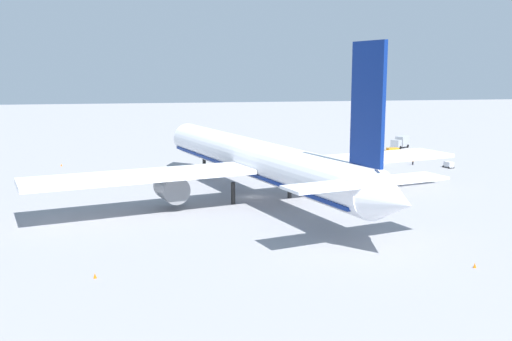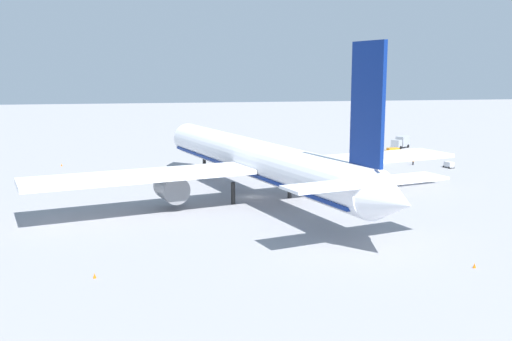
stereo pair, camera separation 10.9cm
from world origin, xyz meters
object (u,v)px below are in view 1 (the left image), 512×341
at_px(service_truck_3, 368,156).
at_px(ground_worker_0, 413,161).
at_px(airliner, 256,160).
at_px(baggage_cart_1, 449,164).
at_px(traffic_cone_2, 61,165).
at_px(traffic_cone_3, 475,265).
at_px(traffic_cone_0, 95,276).
at_px(ground_worker_3, 295,156).
at_px(service_truck_4, 401,142).
at_px(service_van, 393,151).

xyz_separation_m(service_truck_3, ground_worker_0, (-4.78, -8.92, -0.82)).
xyz_separation_m(airliner, baggage_cart_1, (22.20, -47.61, -5.71)).
relative_size(traffic_cone_2, traffic_cone_3, 1.00).
distance_m(traffic_cone_2, traffic_cone_3, 95.52).
height_order(traffic_cone_0, traffic_cone_2, same).
height_order(ground_worker_0, ground_worker_3, ground_worker_0).
xyz_separation_m(baggage_cart_1, traffic_cone_3, (-60.69, 31.51, -0.47)).
bearing_deg(airliner, service_truck_4, -43.20).
distance_m(service_truck_3, traffic_cone_2, 69.38).
xyz_separation_m(traffic_cone_0, traffic_cone_3, (-4.93, -39.89, 0.00)).
bearing_deg(service_truck_3, airliner, 134.52).
distance_m(ground_worker_3, traffic_cone_3, 78.80).
relative_size(service_truck_3, service_van, 1.38).
height_order(traffic_cone_0, traffic_cone_3, same).
relative_size(baggage_cart_1, traffic_cone_3, 5.52).
relative_size(baggage_cart_1, ground_worker_3, 1.89).
height_order(service_truck_3, ground_worker_0, service_truck_3).
height_order(ground_worker_3, traffic_cone_3, ground_worker_3).
xyz_separation_m(service_van, traffic_cone_2, (-0.65, 79.70, -0.76)).
bearing_deg(ground_worker_3, baggage_cart_1, -121.26).
xyz_separation_m(ground_worker_3, traffic_cone_2, (1.38, 53.64, -0.54)).
xyz_separation_m(traffic_cone_0, traffic_cone_2, (75.23, 12.05, 0.00)).
distance_m(traffic_cone_0, traffic_cone_2, 76.18).
distance_m(baggage_cart_1, traffic_cone_2, 85.69).
bearing_deg(service_truck_4, service_van, 147.92).
relative_size(service_truck_3, traffic_cone_3, 11.07).
relative_size(ground_worker_0, traffic_cone_2, 2.94).
relative_size(baggage_cart_1, traffic_cone_0, 5.52).
bearing_deg(service_truck_4, traffic_cone_2, 98.93).
height_order(baggage_cart_1, ground_worker_3, ground_worker_3).
height_order(ground_worker_0, traffic_cone_2, ground_worker_0).
xyz_separation_m(traffic_cone_2, traffic_cone_3, (-80.16, -51.94, 0.00)).
relative_size(service_truck_4, ground_worker_0, 4.20).
relative_size(service_van, ground_worker_3, 2.75).
bearing_deg(ground_worker_3, service_van, -85.55).
xyz_separation_m(airliner, ground_worker_0, (27.58, -41.82, -5.64)).
bearing_deg(traffic_cone_3, service_truck_3, -13.34).
bearing_deg(service_van, service_truck_3, 132.27).
bearing_deg(service_truck_4, traffic_cone_0, 139.56).
bearing_deg(airliner, ground_worker_0, -56.60).
xyz_separation_m(ground_worker_0, traffic_cone_2, (14.09, 77.66, -0.54)).
relative_size(airliner, service_truck_3, 12.48).
bearing_deg(ground_worker_3, service_truck_4, -66.11).
height_order(service_van, traffic_cone_2, service_van).
distance_m(service_truck_4, traffic_cone_2, 89.04).
xyz_separation_m(airliner, service_truck_3, (32.36, -32.90, -4.81)).
relative_size(airliner, traffic_cone_2, 138.13).
height_order(airliner, ground_worker_3, airliner).
distance_m(airliner, traffic_cone_2, 55.31).
height_order(service_truck_4, traffic_cone_0, service_truck_4).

